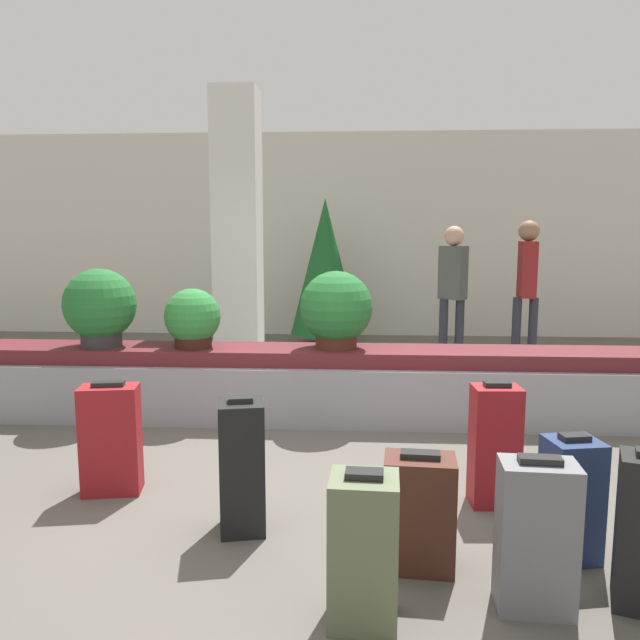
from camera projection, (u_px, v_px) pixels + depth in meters
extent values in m
plane|color=#59544C|center=(305.00, 493.00, 4.01)|extent=(18.00, 18.00, 0.00)
cube|color=beige|center=(337.00, 235.00, 9.92)|extent=(18.00, 0.06, 3.20)
cube|color=gray|center=(320.00, 390.00, 5.58)|extent=(6.41, 0.71, 0.51)
cube|color=#5B1E23|center=(320.00, 355.00, 5.53)|extent=(6.16, 0.55, 0.13)
cube|color=silver|center=(238.00, 237.00, 6.94)|extent=(0.49, 0.49, 3.20)
cube|color=maroon|center=(495.00, 446.00, 3.80)|extent=(0.29, 0.23, 0.74)
cube|color=black|center=(497.00, 384.00, 3.75)|extent=(0.16, 0.08, 0.03)
cube|color=maroon|center=(111.00, 440.00, 3.98)|extent=(0.39, 0.27, 0.70)
cube|color=black|center=(108.00, 384.00, 3.93)|extent=(0.21, 0.11, 0.03)
cube|color=navy|center=(571.00, 499.00, 3.18)|extent=(0.30, 0.29, 0.63)
cube|color=black|center=(575.00, 437.00, 3.13)|extent=(0.15, 0.11, 0.03)
cube|color=slate|center=(536.00, 537.00, 2.74)|extent=(0.34, 0.24, 0.68)
cube|color=black|center=(540.00, 460.00, 2.69)|extent=(0.19, 0.09, 0.03)
cube|color=#5B6647|center=(364.00, 550.00, 2.66)|extent=(0.30, 0.28, 0.65)
cube|color=black|center=(364.00, 474.00, 2.61)|extent=(0.16, 0.10, 0.03)
cube|color=black|center=(242.00, 467.00, 3.46)|extent=(0.29, 0.30, 0.74)
cube|color=black|center=(240.00, 399.00, 3.41)|extent=(0.15, 0.12, 0.03)
cube|color=#472319|center=(419.00, 513.00, 3.09)|extent=(0.37, 0.27, 0.57)
cube|color=black|center=(420.00, 455.00, 3.05)|extent=(0.20, 0.10, 0.03)
cylinder|color=#381914|center=(193.00, 340.00, 5.53)|extent=(0.33, 0.33, 0.14)
sphere|color=#2D7F38|center=(192.00, 316.00, 5.50)|extent=(0.50, 0.50, 0.50)
cylinder|color=#2D2D2D|center=(101.00, 335.00, 5.59)|extent=(0.36, 0.36, 0.20)
sphere|color=#236B2D|center=(100.00, 304.00, 5.55)|extent=(0.64, 0.64, 0.64)
cylinder|color=#4C2319|center=(336.00, 337.00, 5.51)|extent=(0.36, 0.36, 0.19)
sphere|color=#236B2D|center=(336.00, 307.00, 5.47)|extent=(0.64, 0.64, 0.64)
cylinder|color=#282833|center=(516.00, 332.00, 7.72)|extent=(0.11, 0.11, 0.86)
cylinder|color=#282833|center=(533.00, 332.00, 7.70)|extent=(0.11, 0.11, 0.86)
cube|color=maroon|center=(527.00, 270.00, 7.60)|extent=(0.20, 0.33, 0.68)
sphere|color=#936B4C|center=(529.00, 231.00, 7.53)|extent=(0.25, 0.25, 0.25)
cylinder|color=#282833|center=(443.00, 332.00, 7.81)|extent=(0.11, 0.11, 0.83)
cylinder|color=#282833|center=(459.00, 332.00, 7.79)|extent=(0.11, 0.11, 0.83)
cube|color=#474C47|center=(453.00, 273.00, 7.69)|extent=(0.36, 0.35, 0.66)
sphere|color=tan|center=(454.00, 236.00, 7.63)|extent=(0.24, 0.24, 0.24)
cylinder|color=#4C331E|center=(325.00, 339.00, 9.20)|extent=(0.16, 0.16, 0.18)
cone|color=#195623|center=(325.00, 266.00, 9.05)|extent=(1.00, 1.00, 1.96)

